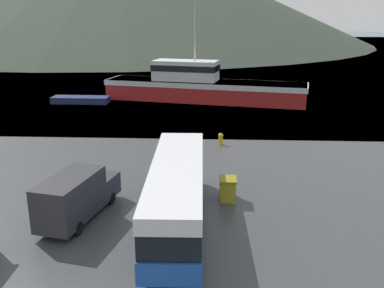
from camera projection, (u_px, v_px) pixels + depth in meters
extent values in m
plane|color=#475B6B|center=(211.00, 44.00, 152.07)|extent=(240.00, 240.00, 0.00)
cube|color=#194799|center=(177.00, 209.00, 21.96)|extent=(2.87, 11.87, 1.01)
cube|color=black|center=(177.00, 189.00, 21.65)|extent=(2.82, 11.64, 1.16)
cube|color=silver|center=(177.00, 172.00, 21.37)|extent=(2.87, 11.87, 0.72)
cube|color=black|center=(182.00, 156.00, 27.37)|extent=(2.26, 0.12, 1.57)
cylinder|color=black|center=(163.00, 186.00, 26.09)|extent=(0.32, 0.91, 0.90)
cylinder|color=black|center=(200.00, 187.00, 26.04)|extent=(0.32, 0.91, 0.90)
cylinder|color=black|center=(145.00, 262.00, 18.19)|extent=(0.32, 0.91, 0.90)
cylinder|color=black|center=(199.00, 262.00, 18.14)|extent=(0.32, 0.91, 0.90)
cube|color=#2D2D33|center=(71.00, 198.00, 21.99)|extent=(2.83, 4.59, 2.24)
cube|color=#2D2D33|center=(99.00, 185.00, 24.95)|extent=(2.30, 2.21, 1.23)
cube|color=black|center=(90.00, 174.00, 23.83)|extent=(1.63, 0.42, 0.79)
cylinder|color=black|center=(84.00, 195.00, 25.13)|extent=(0.37, 0.73, 0.70)
cylinder|color=black|center=(111.00, 198.00, 24.69)|extent=(0.37, 0.73, 0.70)
cylinder|color=black|center=(47.00, 224.00, 21.64)|extent=(0.37, 0.73, 0.70)
cylinder|color=black|center=(78.00, 228.00, 21.20)|extent=(0.37, 0.73, 0.70)
cube|color=maroon|center=(205.00, 91.00, 53.63)|extent=(25.30, 9.92, 2.49)
cube|color=silver|center=(205.00, 84.00, 53.36)|extent=(25.56, 10.02, 0.62)
cube|color=silver|center=(186.00, 70.00, 53.51)|extent=(8.48, 4.98, 2.48)
cube|color=black|center=(186.00, 67.00, 53.40)|extent=(8.66, 5.11, 0.74)
cylinder|color=#B2B2B7|center=(195.00, 33.00, 51.87)|extent=(0.20, 0.20, 6.74)
cube|color=olive|center=(228.00, 190.00, 25.12)|extent=(0.91, 1.12, 1.22)
cube|color=olive|center=(228.00, 179.00, 24.93)|extent=(1.00, 1.23, 0.14)
cube|color=#19234C|center=(81.00, 100.00, 52.58)|extent=(6.99, 2.27, 0.78)
cylinder|color=#B29919|center=(221.00, 141.00, 35.85)|extent=(0.36, 0.36, 0.68)
sphere|color=#B29919|center=(221.00, 136.00, 35.71)|extent=(0.42, 0.42, 0.42)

